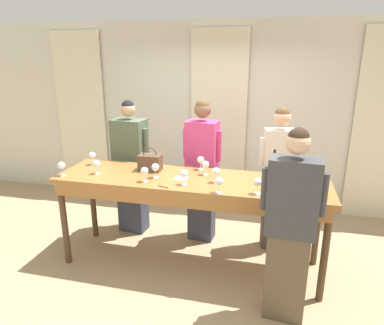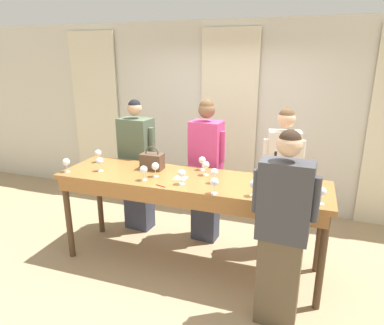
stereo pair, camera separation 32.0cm
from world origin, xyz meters
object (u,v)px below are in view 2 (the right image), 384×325
(handbag, at_px, (152,161))
(guest_pink_top, at_px, (206,171))
(tasting_bar, at_px, (189,187))
(host_pouring, at_px, (282,231))
(wine_glass_center_mid, at_px, (98,153))
(wine_glass_center_right, at_px, (182,174))
(guest_cream_sweater, at_px, (281,179))
(wine_glass_by_bottle, at_px, (66,162))
(wine_glass_center_left, at_px, (202,161))
(guest_olive_jacket, at_px, (137,166))
(wine_glass_front_left, at_px, (214,183))
(wine_glass_front_right, at_px, (206,165))
(wine_glass_near_host, at_px, (155,167))
(wine_glass_back_left, at_px, (214,173))
(wine_glass_by_handbag, at_px, (322,192))
(wine_bottle, at_px, (274,170))
(wine_glass_back_mid, at_px, (144,170))
(wine_glass_back_right, at_px, (254,185))
(wine_glass_front_mid, at_px, (100,162))

(handbag, height_order, guest_pink_top, guest_pink_top)
(tasting_bar, height_order, host_pouring, host_pouring)
(wine_glass_center_mid, xyz_separation_m, wine_glass_center_right, (1.23, -0.38, 0.00))
(guest_cream_sweater, bearing_deg, wine_glass_by_bottle, -159.26)
(wine_glass_center_left, height_order, guest_olive_jacket, guest_olive_jacket)
(wine_glass_front_left, height_order, wine_glass_by_bottle, same)
(handbag, distance_m, wine_glass_by_bottle, 0.96)
(wine_glass_center_left, bearing_deg, host_pouring, -43.08)
(wine_glass_center_left, bearing_deg, wine_glass_center_right, -96.77)
(handbag, bearing_deg, wine_glass_front_right, -0.14)
(handbag, relative_size, wine_glass_near_host, 1.73)
(wine_glass_front_right, bearing_deg, host_pouring, -40.35)
(wine_glass_back_left, bearing_deg, guest_pink_top, 113.34)
(wine_glass_by_handbag, bearing_deg, tasting_bar, 169.51)
(wine_bottle, xyz_separation_m, wine_glass_front_right, (-0.72, -0.08, -0.00))
(wine_glass_back_mid, xyz_separation_m, wine_glass_back_right, (1.15, -0.06, 0.00))
(wine_bottle, relative_size, wine_glass_near_host, 1.97)
(wine_glass_by_bottle, bearing_deg, wine_glass_back_right, -0.56)
(wine_glass_by_handbag, relative_size, guest_pink_top, 0.09)
(wine_glass_front_mid, distance_m, wine_glass_by_bottle, 0.37)
(guest_olive_jacket, bearing_deg, wine_glass_by_handbag, -21.22)
(wine_glass_back_mid, distance_m, wine_glass_by_bottle, 0.94)
(wine_glass_by_handbag, bearing_deg, wine_glass_front_mid, 176.06)
(wine_bottle, relative_size, wine_glass_center_left, 1.97)
(wine_glass_center_right, bearing_deg, wine_glass_back_right, -5.65)
(handbag, bearing_deg, wine_glass_near_host, -57.66)
(tasting_bar, bearing_deg, wine_glass_center_mid, 170.68)
(wine_glass_center_right, xyz_separation_m, wine_glass_back_left, (0.30, 0.14, -0.00))
(wine_glass_front_mid, bearing_deg, wine_glass_by_bottle, -155.94)
(wine_glass_back_left, xyz_separation_m, wine_glass_by_bottle, (-1.66, -0.19, 0.00))
(handbag, distance_m, guest_cream_sweater, 1.51)
(wine_glass_center_mid, bearing_deg, wine_glass_front_left, -17.82)
(wine_glass_near_host, bearing_deg, guest_pink_top, 62.25)
(handbag, height_order, wine_glass_center_left, handbag)
(wine_glass_front_mid, bearing_deg, host_pouring, -13.78)
(wine_glass_back_left, relative_size, host_pouring, 0.09)
(handbag, xyz_separation_m, wine_glass_by_bottle, (-0.87, -0.40, 0.02))
(guest_olive_jacket, xyz_separation_m, guest_pink_top, (0.95, 0.00, 0.04))
(handbag, bearing_deg, host_pouring, -26.35)
(tasting_bar, relative_size, wine_bottle, 9.37)
(wine_glass_back_mid, xyz_separation_m, guest_olive_jacket, (-0.52, 0.83, -0.26))
(tasting_bar, height_order, wine_glass_back_right, wine_glass_back_right)
(wine_bottle, height_order, guest_pink_top, guest_pink_top)
(wine_glass_back_mid, relative_size, wine_glass_by_handbag, 1.00)
(wine_glass_back_left, bearing_deg, wine_glass_center_mid, 170.94)
(wine_glass_back_mid, bearing_deg, guest_cream_sweater, 31.66)
(wine_glass_front_right, distance_m, host_pouring, 1.20)
(wine_glass_back_right, height_order, guest_olive_jacket, guest_olive_jacket)
(handbag, height_order, wine_glass_center_mid, handbag)
(guest_olive_jacket, bearing_deg, wine_glass_center_left, -17.12)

